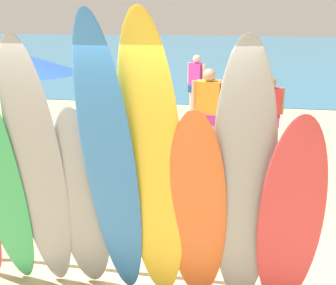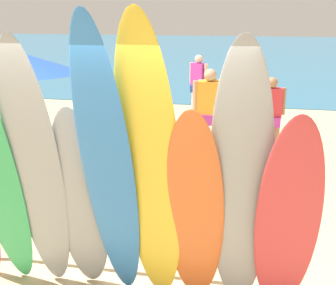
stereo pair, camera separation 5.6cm
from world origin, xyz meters
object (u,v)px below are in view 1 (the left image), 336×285
(surfboard_rack, at_px, (131,235))
(beachgoer_near_rack, at_px, (208,107))
(beachgoer_strolling, at_px, (209,99))
(beachgoer_midbeach, at_px, (269,111))
(surfboard_orange_6, at_px, (197,213))
(surfboard_grey_7, at_px, (243,188))
(surfboard_grey_3, at_px, (83,203))
(beachgoer_by_water, at_px, (131,123))
(beachgoer_photographing, at_px, (196,81))
(surfboard_yellow_5, at_px, (153,173))
(beach_umbrella, at_px, (22,64))
(surfboard_blue_4, at_px, (111,172))
(surfboard_grey_2, at_px, (39,175))
(surfboard_red_8, at_px, (290,223))

(surfboard_rack, relative_size, beachgoer_near_rack, 2.00)
(surfboard_rack, relative_size, beachgoer_strolling, 2.34)
(beachgoer_midbeach, bearing_deg, surfboard_orange_6, -117.49)
(surfboard_grey_7, bearing_deg, surfboard_grey_3, 176.53)
(beachgoer_by_water, relative_size, beachgoer_photographing, 1.08)
(surfboard_yellow_5, height_order, beach_umbrella, surfboard_yellow_5)
(surfboard_blue_4, bearing_deg, surfboard_grey_3, 155.26)
(beachgoer_photographing, bearing_deg, surfboard_orange_6, 131.08)
(surfboard_blue_4, distance_m, surfboard_orange_6, 0.84)
(surfboard_grey_2, height_order, beachgoer_midbeach, surfboard_grey_2)
(beachgoer_strolling, bearing_deg, beachgoer_by_water, -112.45)
(beachgoer_midbeach, distance_m, beachgoer_photographing, 3.84)
(surfboard_grey_7, relative_size, beachgoer_by_water, 1.52)
(surfboard_rack, relative_size, surfboard_grey_3, 1.71)
(surfboard_blue_4, relative_size, surfboard_grey_7, 1.08)
(beachgoer_strolling, bearing_deg, surfboard_rack, -98.11)
(surfboard_blue_4, relative_size, surfboard_yellow_5, 1.01)
(surfboard_yellow_5, distance_m, beachgoer_near_rack, 4.82)
(surfboard_rack, height_order, surfboard_grey_3, surfboard_grey_3)
(surfboard_grey_2, relative_size, surfboard_yellow_5, 0.93)
(surfboard_grey_7, bearing_deg, beachgoer_near_rack, 100.37)
(surfboard_rack, distance_m, surfboard_red_8, 1.71)
(surfboard_grey_7, bearing_deg, beachgoer_by_water, 121.30)
(surfboard_grey_3, bearing_deg, beachgoer_midbeach, 66.29)
(surfboard_orange_6, relative_size, beach_umbrella, 0.99)
(surfboard_grey_2, bearing_deg, surfboard_grey_3, 16.12)
(surfboard_grey_2, height_order, surfboard_grey_7, surfboard_grey_7)
(surfboard_grey_3, relative_size, surfboard_blue_4, 0.70)
(surfboard_rack, distance_m, surfboard_grey_2, 1.20)
(surfboard_grey_7, height_order, beachgoer_strolling, surfboard_grey_7)
(surfboard_red_8, height_order, beachgoer_by_water, surfboard_red_8)
(surfboard_orange_6, bearing_deg, beachgoer_near_rack, 95.11)
(beachgoer_photographing, bearing_deg, beachgoer_strolling, 138.48)
(beachgoer_by_water, xyz_separation_m, beachgoer_near_rack, (1.08, 1.57, -0.02))
(surfboard_grey_3, distance_m, beachgoer_strolling, 6.31)
(beachgoer_by_water, xyz_separation_m, beach_umbrella, (-1.73, -0.15, 0.93))
(surfboard_yellow_5, bearing_deg, beachgoer_by_water, 113.75)
(surfboard_grey_7, height_order, beachgoer_midbeach, surfboard_grey_7)
(surfboard_blue_4, height_order, beachgoer_midbeach, surfboard_blue_4)
(surfboard_rack, bearing_deg, surfboard_yellow_5, -56.48)
(surfboard_yellow_5, xyz_separation_m, beachgoer_near_rack, (-0.02, 4.80, -0.41))
(beachgoer_midbeach, bearing_deg, surfboard_yellow_5, -121.45)
(beachgoer_by_water, distance_m, beachgoer_near_rack, 1.90)
(beachgoer_by_water, bearing_deg, surfboard_red_8, -150.06)
(surfboard_yellow_5, distance_m, beachgoer_photographing, 8.60)
(surfboard_grey_7, distance_m, surfboard_red_8, 0.49)
(beachgoer_photographing, bearing_deg, surfboard_grey_3, 123.68)
(surfboard_grey_2, relative_size, beach_umbrella, 1.27)
(surfboard_rack, xyz_separation_m, beachgoer_strolling, (0.18, 5.89, 0.36))
(surfboard_blue_4, height_order, surfboard_grey_7, surfboard_blue_4)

